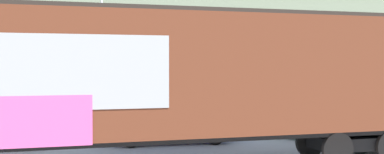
{
  "coord_description": "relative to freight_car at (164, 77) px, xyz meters",
  "views": [
    {
      "loc": [
        -1.47,
        -12.77,
        2.71
      ],
      "look_at": [
        2.64,
        2.74,
        2.36
      ],
      "focal_mm": 47.77,
      "sensor_mm": 36.0,
      "label": 1
    }
  ],
  "objects": [
    {
      "name": "freight_car",
      "position": [
        0.0,
        0.0,
        0.0
      ],
      "size": [
        16.78,
        3.4,
        4.24
      ],
      "color": "#5B2B19",
      "rests_on": "ground_plane"
    },
    {
      "name": "hillside",
      "position": [
        -1.16,
        56.16,
        4.41
      ],
      "size": [
        148.08,
        29.72,
        18.58
      ],
      "color": "slate",
      "rests_on": "ground_plane"
    },
    {
      "name": "parked_car_blue",
      "position": [
        1.11,
        4.82,
        -1.61
      ],
      "size": [
        4.32,
        2.06,
        1.64
      ],
      "color": "navy",
      "rests_on": "ground_plane"
    },
    {
      "name": "parked_car_green",
      "position": [
        7.54,
        4.85,
        -1.59
      ],
      "size": [
        4.2,
        2.1,
        1.65
      ],
      "color": "#1E5933",
      "rests_on": "ground_plane"
    }
  ]
}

